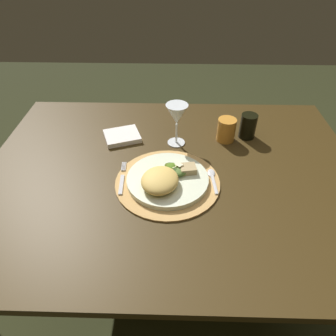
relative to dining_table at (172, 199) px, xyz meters
The scene contains 13 objects.
ground_plane 0.63m from the dining_table, ahead, with size 6.00×6.00×0.00m, color #292C16.
dining_table is the anchor object (origin of this frame).
placemat 0.15m from the dining_table, 103.71° to the right, with size 0.34×0.34×0.01m, color tan.
dinner_plate 0.16m from the dining_table, 103.71° to the right, with size 0.26×0.26×0.02m, color silver.
pasta_serving 0.20m from the dining_table, 110.32° to the right, with size 0.13×0.11×0.04m, color #E5BA5D.
salad_greens 0.17m from the dining_table, 75.01° to the right, with size 0.09×0.08×0.03m.
bread_piece 0.17m from the dining_table, 28.76° to the right, with size 0.05×0.04×0.02m, color tan.
fork 0.22m from the dining_table, 161.08° to the right, with size 0.02×0.16×0.00m.
spoon 0.19m from the dining_table, 15.43° to the right, with size 0.03×0.12×0.01m.
napkin 0.31m from the dining_table, 135.38° to the left, with size 0.13×0.11×0.02m, color white.
wine_glass 0.30m from the dining_table, 85.85° to the left, with size 0.08×0.08×0.16m.
amber_tumbler 0.33m from the dining_table, 44.48° to the left, with size 0.07×0.07×0.09m, color orange.
dark_tumbler 0.40m from the dining_table, 37.58° to the left, with size 0.06×0.06×0.09m, color black.
Camera 1 is at (0.01, -0.80, 1.42)m, focal length 33.04 mm.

